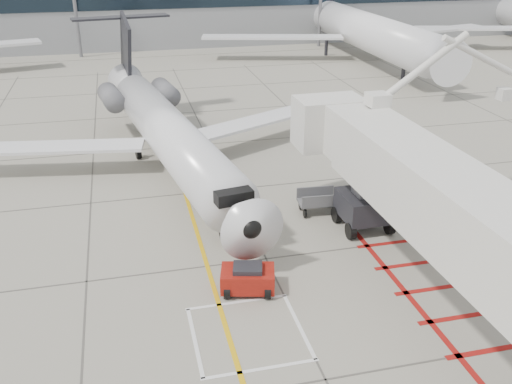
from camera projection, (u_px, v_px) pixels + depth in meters
name	position (u px, v px, depth m)	size (l,w,h in m)	color
ground_plane	(291.00, 310.00, 22.70)	(260.00, 260.00, 0.00)	gray
regional_jet	(179.00, 120.00, 32.25)	(24.28, 30.61, 8.02)	silver
jet_bridge	(437.00, 211.00, 21.96)	(9.29, 19.61, 7.84)	silver
pushback_tug	(248.00, 278.00, 23.65)	(2.21, 1.38, 1.29)	maroon
baggage_cart	(318.00, 201.00, 30.33)	(2.04, 1.29, 1.29)	#56565A
ground_power_unit	(452.00, 214.00, 28.02)	(2.72, 1.59, 2.15)	#BBB9B2
cone_nose	(238.00, 235.00, 27.81)	(0.31, 0.31, 0.43)	orange
cone_side	(234.00, 212.00, 30.09)	(0.32, 0.32, 0.44)	orange
bg_aircraft_c	(359.00, 4.00, 65.48)	(36.32, 40.35, 12.11)	silver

